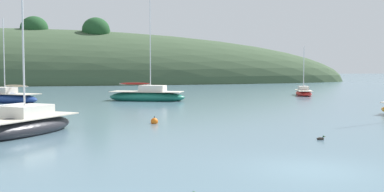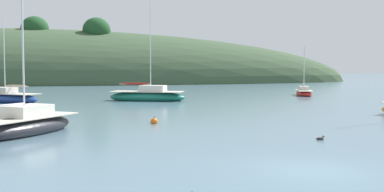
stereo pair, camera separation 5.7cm
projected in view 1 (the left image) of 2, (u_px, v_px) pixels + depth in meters
The scene contains 8 objects.
ground_plane at pixel (312, 170), 15.06m from camera, with size 400.00×400.00×0.00m, color slate.
far_shoreline_hill at pixel (10, 83), 96.44m from camera, with size 150.00×36.00×25.40m.
sailboat_yellow_far at pixel (147, 96), 46.34m from camera, with size 8.18×5.37×11.41m.
sailboat_cream_ketch at pixel (21, 126), 23.03m from camera, with size 6.01×7.28×9.21m.
sailboat_navy_dinghy at pixel (304, 93), 54.76m from camera, with size 3.21×5.40×6.02m.
sailboat_blue_center at pixel (7, 98), 44.37m from camera, with size 7.12×6.12×8.27m.
mooring_buoy_inner at pixel (154, 122), 27.55m from camera, with size 0.44×0.44×0.54m.
duck_lone_left at pixel (321, 139), 21.40m from camera, with size 0.43×0.21×0.24m.
Camera 1 is at (-6.76, -13.82, 3.36)m, focal length 43.35 mm.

